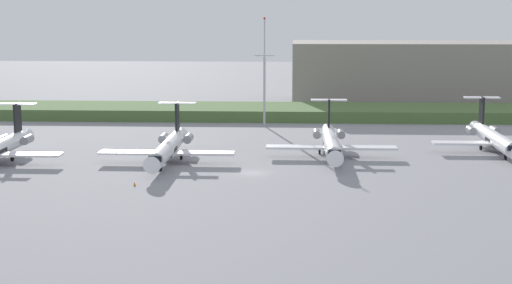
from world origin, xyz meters
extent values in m
plane|color=gray|center=(0.00, 30.00, 0.00)|extent=(500.00, 500.00, 0.00)
cube|color=#4C6B38|center=(0.00, 66.19, 1.33)|extent=(320.00, 20.00, 2.67)
cone|color=white|center=(-43.44, 19.32, 2.45)|extent=(2.30, 4.00, 2.29)
cube|color=white|center=(-37.53, 4.32, 1.84)|extent=(11.00, 3.20, 0.36)
cube|color=black|center=(-43.44, 16.32, 6.40)|extent=(0.36, 3.20, 5.20)
cube|color=white|center=(-43.44, 16.62, 8.80)|extent=(6.80, 1.80, 0.24)
cylinder|color=gray|center=(-45.69, 14.52, 2.65)|extent=(1.50, 3.40, 1.50)
cylinder|color=gray|center=(-41.19, 14.52, 2.65)|extent=(1.50, 3.40, 1.50)
cylinder|color=black|center=(-41.54, 7.72, 0.45)|extent=(0.35, 0.90, 0.90)
cylinder|color=white|center=(-14.78, 8.18, 2.45)|extent=(2.70, 24.00, 2.70)
cone|color=white|center=(-14.78, -5.32, 2.45)|extent=(2.70, 3.00, 2.70)
cone|color=white|center=(-14.78, 22.18, 2.45)|extent=(2.29, 4.00, 2.29)
cube|color=black|center=(-14.78, -3.42, 2.92)|extent=(2.03, 1.80, 0.90)
cylinder|color=black|center=(-14.78, 8.18, 2.30)|extent=(2.76, 3.60, 2.76)
cube|color=white|center=(-20.68, 7.18, 1.84)|extent=(11.00, 3.20, 0.36)
cube|color=white|center=(-8.87, 7.18, 1.84)|extent=(11.00, 3.20, 0.36)
cube|color=black|center=(-14.78, 19.18, 6.40)|extent=(0.36, 3.20, 5.20)
cube|color=white|center=(-14.78, 19.48, 8.80)|extent=(6.80, 1.80, 0.24)
cylinder|color=gray|center=(-17.03, 17.38, 2.65)|extent=(1.50, 3.40, 1.50)
cylinder|color=gray|center=(-12.53, 17.38, 2.65)|extent=(1.50, 3.40, 1.50)
cylinder|color=gray|center=(-14.78, 0.74, 1.00)|extent=(0.20, 0.20, 0.65)
cylinder|color=black|center=(-14.78, 0.74, 0.45)|extent=(0.30, 0.90, 0.90)
cylinder|color=black|center=(-16.68, 10.58, 0.45)|extent=(0.35, 0.90, 0.90)
cylinder|color=black|center=(-12.88, 10.58, 0.45)|extent=(0.35, 0.90, 0.90)
cylinder|color=white|center=(13.09, 14.80, 2.45)|extent=(2.70, 24.00, 2.70)
cone|color=white|center=(13.09, 1.30, 2.45)|extent=(2.70, 3.00, 2.70)
cone|color=white|center=(13.09, 28.80, 2.45)|extent=(2.30, 4.00, 2.29)
cube|color=black|center=(13.09, 3.20, 2.92)|extent=(2.02, 1.80, 0.90)
cylinder|color=black|center=(13.09, 14.80, 2.30)|extent=(2.76, 3.60, 2.76)
cube|color=white|center=(7.19, 13.80, 1.84)|extent=(11.00, 3.20, 0.36)
cube|color=white|center=(19.00, 13.80, 1.84)|extent=(11.00, 3.20, 0.36)
cube|color=black|center=(13.09, 25.80, 6.40)|extent=(0.36, 3.20, 5.20)
cube|color=white|center=(13.09, 26.10, 8.80)|extent=(6.80, 1.80, 0.24)
cylinder|color=gray|center=(10.84, 24.00, 2.65)|extent=(1.50, 3.40, 1.50)
cylinder|color=gray|center=(15.34, 24.00, 2.65)|extent=(1.50, 3.40, 1.50)
cylinder|color=gray|center=(13.09, 7.36, 1.00)|extent=(0.20, 0.20, 0.65)
cylinder|color=black|center=(13.09, 7.36, 0.45)|extent=(0.30, 0.90, 0.90)
cylinder|color=black|center=(11.19, 17.20, 0.45)|extent=(0.35, 0.90, 0.90)
cylinder|color=black|center=(14.99, 17.20, 0.45)|extent=(0.35, 0.90, 0.90)
cylinder|color=white|center=(43.04, 20.56, 2.45)|extent=(2.70, 24.00, 2.70)
cone|color=white|center=(43.04, 34.56, 2.45)|extent=(2.30, 4.00, 2.29)
cylinder|color=black|center=(43.04, 20.56, 2.30)|extent=(2.76, 3.60, 2.76)
cube|color=white|center=(37.14, 19.56, 1.84)|extent=(11.00, 3.20, 0.36)
cube|color=black|center=(43.04, 31.56, 6.40)|extent=(0.36, 3.20, 5.20)
cube|color=white|center=(43.04, 31.86, 8.80)|extent=(6.80, 1.80, 0.24)
cylinder|color=gray|center=(40.79, 29.76, 2.65)|extent=(1.50, 3.40, 1.50)
cylinder|color=gray|center=(45.29, 29.76, 2.65)|extent=(1.50, 3.40, 1.50)
cylinder|color=gray|center=(43.04, 13.12, 1.00)|extent=(0.20, 0.20, 0.65)
cylinder|color=black|center=(43.04, 13.12, 0.45)|extent=(0.30, 0.90, 0.90)
cylinder|color=black|center=(41.14, 22.96, 0.45)|extent=(0.35, 0.90, 0.90)
cylinder|color=black|center=(44.94, 22.96, 0.45)|extent=(0.35, 0.90, 0.90)
cylinder|color=#B2B2B7|center=(-0.10, 51.30, 7.67)|extent=(0.50, 0.50, 15.35)
cylinder|color=#B2B2B7|center=(-0.10, 51.30, 19.48)|extent=(0.28, 0.28, 8.26)
cube|color=#B2B2B7|center=(-0.10, 51.30, 15.75)|extent=(4.40, 0.20, 0.20)
sphere|color=red|center=(-0.10, 51.30, 23.86)|extent=(0.50, 0.50, 0.50)
cube|color=gray|center=(38.11, 99.75, 8.47)|extent=(64.25, 29.50, 16.95)
cone|color=orange|center=(-16.79, -9.95, 0.28)|extent=(0.44, 0.44, 0.55)
camera|label=1|loc=(6.59, -120.05, 25.17)|focal=54.36mm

